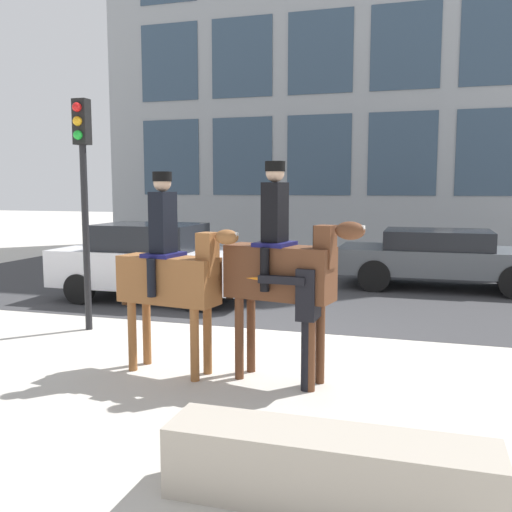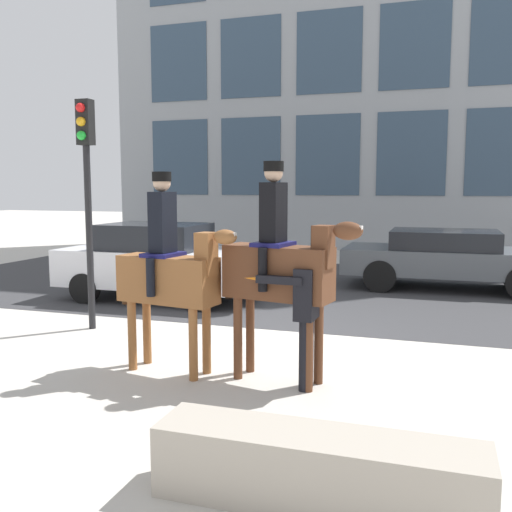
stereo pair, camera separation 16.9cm
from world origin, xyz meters
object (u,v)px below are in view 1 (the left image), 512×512
Objects in this scene: street_car_far_lane at (441,257)px; planter_ledge at (328,470)px; mounted_horse_companion at (282,267)px; street_car_near_lane at (154,261)px; mounted_horse_lead at (170,273)px; pedestrian_bystander at (307,308)px; traffic_light at (83,176)px.

planter_ledge is (-1.00, -9.89, -0.47)m from street_car_far_lane.
mounted_horse_companion reaches higher than street_car_near_lane.
street_car_near_lane reaches higher than street_car_far_lane.
planter_ledge is at bearing -95.76° from street_car_far_lane.
street_car_near_lane is at bearing 128.17° from mounted_horse_lead.
street_car_near_lane is at bearing -43.51° from pedestrian_bystander.
street_car_far_lane is 9.95m from planter_ledge.
mounted_horse_lead is at bearing -35.42° from traffic_light.
pedestrian_bystander is 4.66m from traffic_light.
traffic_light reaches higher than street_car_near_lane.
pedestrian_bystander is at bearing -46.08° from street_car_near_lane.
mounted_horse_lead is 8.18m from street_car_far_lane.
mounted_horse_companion is 2.96m from planter_ledge.
traffic_light is 6.63m from planter_ledge.
pedestrian_bystander is 0.44× the size of traffic_light.
mounted_horse_companion is 0.56× the size of street_car_far_lane.
pedestrian_bystander is 0.67× the size of planter_ledge.
planter_ledge is (2.42, -2.48, -1.01)m from mounted_horse_lead.
pedestrian_bystander is 7.68m from street_car_far_lane.
planter_ledge is at bearing -41.11° from traffic_light.
mounted_horse_lead is 0.96× the size of mounted_horse_companion.
pedestrian_bystander is at bearing -22.83° from traffic_light.
traffic_light reaches higher than mounted_horse_lead.
street_car_near_lane is at bearing -151.09° from street_car_far_lane.
mounted_horse_lead is 1.80m from pedestrian_bystander.
pedestrian_bystander is 5.97m from street_car_near_lane.
planter_ledge is (0.65, -2.40, -0.69)m from pedestrian_bystander.
planter_ledge is at bearing -36.89° from mounted_horse_lead.
pedestrian_bystander reaches higher than planter_ledge.
street_car_far_lane is (3.42, 7.41, -0.54)m from mounted_horse_lead.
street_car_near_lane is at bearing 92.12° from traffic_light.
street_car_far_lane is (1.99, 7.34, -0.66)m from mounted_horse_companion.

